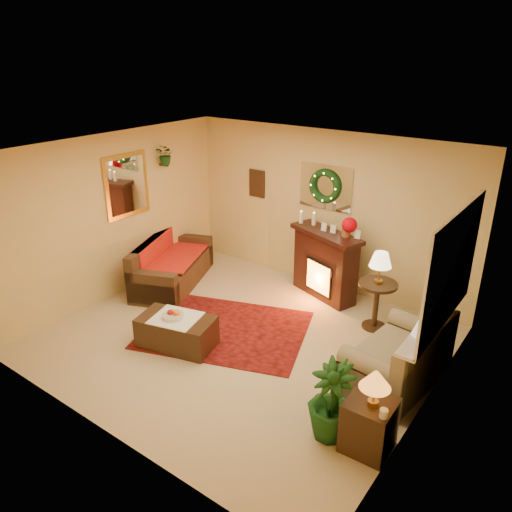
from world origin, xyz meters
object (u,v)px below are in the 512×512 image
Objects in this scene: fireplace at (325,264)px; loveseat at (398,350)px; end_table_square at (369,426)px; side_table_round at (376,307)px; coffee_table at (177,332)px; sofa at (173,260)px.

loveseat is (1.80, -1.47, -0.13)m from fireplace.
end_table_square is at bearing -34.29° from fireplace.
loveseat is 2.49× the size of end_table_square.
end_table_square is at bearing -67.81° from side_table_round.
side_table_round reaches higher than coffee_table.
fireplace is 2.00× the size of end_table_square.
fireplace reaches higher than sofa.
fireplace is (2.30, 1.12, 0.12)m from sofa.
side_table_round is 1.26× the size of end_table_square.
end_table_square is 2.89m from coffee_table.
sofa is at bearing -178.13° from loveseat.
side_table_round is 2.83m from coffee_table.
fireplace reaches higher than end_table_square.
end_table_square is at bearing -74.18° from loveseat.
fireplace is 3.38m from end_table_square.
end_table_square is (4.30, -1.58, -0.16)m from sofa.
side_table_round is (1.09, -0.46, -0.22)m from fireplace.
fireplace reaches higher than coffee_table.
side_table_round is (-0.72, 1.01, -0.09)m from loveseat.
loveseat is at bearing 6.73° from coffee_table.
end_table_square reaches higher than coffee_table.
side_table_round is at bearing -11.38° from sofa.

